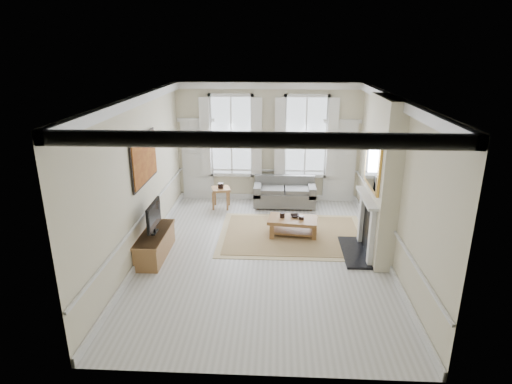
# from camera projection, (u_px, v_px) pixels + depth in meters

# --- Properties ---
(floor) EXTENTS (7.20, 7.20, 0.00)m
(floor) POSITION_uv_depth(u_px,v_px,m) (264.00, 255.00, 9.32)
(floor) COLOR #B7B5AD
(floor) RESTS_ON ground
(ceiling) EXTENTS (7.20, 7.20, 0.00)m
(ceiling) POSITION_uv_depth(u_px,v_px,m) (265.00, 97.00, 8.22)
(ceiling) COLOR white
(ceiling) RESTS_ON back_wall
(back_wall) EXTENTS (5.20, 0.00, 5.20)m
(back_wall) POSITION_uv_depth(u_px,v_px,m) (268.00, 143.00, 12.17)
(back_wall) COLOR beige
(back_wall) RESTS_ON floor
(left_wall) EXTENTS (0.00, 7.20, 7.20)m
(left_wall) POSITION_uv_depth(u_px,v_px,m) (140.00, 179.00, 8.90)
(left_wall) COLOR beige
(left_wall) RESTS_ON floor
(right_wall) EXTENTS (0.00, 7.20, 7.20)m
(right_wall) POSITION_uv_depth(u_px,v_px,m) (392.00, 183.00, 8.65)
(right_wall) COLOR beige
(right_wall) RESTS_ON floor
(window_left) EXTENTS (1.26, 0.20, 2.20)m
(window_left) POSITION_uv_depth(u_px,v_px,m) (231.00, 136.00, 12.11)
(window_left) COLOR #B2BCC6
(window_left) RESTS_ON back_wall
(window_right) EXTENTS (1.26, 0.20, 2.20)m
(window_right) POSITION_uv_depth(u_px,v_px,m) (306.00, 137.00, 12.01)
(window_right) COLOR #B2BCC6
(window_right) RESTS_ON back_wall
(door_left) EXTENTS (0.90, 0.08, 2.30)m
(door_left) POSITION_uv_depth(u_px,v_px,m) (198.00, 161.00, 12.41)
(door_left) COLOR silver
(door_left) RESTS_ON floor
(door_right) EXTENTS (0.90, 0.08, 2.30)m
(door_right) POSITION_uv_depth(u_px,v_px,m) (340.00, 163.00, 12.21)
(door_right) COLOR silver
(door_right) RESTS_ON floor
(painting) EXTENTS (0.05, 1.66, 1.06)m
(painting) POSITION_uv_depth(u_px,v_px,m) (144.00, 159.00, 9.07)
(painting) COLOR #AD661D
(painting) RESTS_ON left_wall
(chimney_breast) EXTENTS (0.35, 1.70, 3.38)m
(chimney_breast) POSITION_uv_depth(u_px,v_px,m) (381.00, 180.00, 8.84)
(chimney_breast) COLOR beige
(chimney_breast) RESTS_ON floor
(hearth) EXTENTS (0.55, 1.50, 0.05)m
(hearth) POSITION_uv_depth(u_px,v_px,m) (355.00, 252.00, 9.41)
(hearth) COLOR black
(hearth) RESTS_ON floor
(fireplace) EXTENTS (0.21, 1.45, 1.33)m
(fireplace) POSITION_uv_depth(u_px,v_px,m) (367.00, 223.00, 9.17)
(fireplace) COLOR silver
(fireplace) RESTS_ON floor
(mirror) EXTENTS (0.06, 1.26, 1.06)m
(mirror) POSITION_uv_depth(u_px,v_px,m) (372.00, 163.00, 8.74)
(mirror) COLOR gold
(mirror) RESTS_ON chimney_breast
(sofa) EXTENTS (1.72, 0.84, 0.83)m
(sofa) POSITION_uv_depth(u_px,v_px,m) (284.00, 194.00, 12.12)
(sofa) COLOR slate
(sofa) RESTS_ON floor
(side_table) EXTENTS (0.58, 0.58, 0.58)m
(side_table) POSITION_uv_depth(u_px,v_px,m) (221.00, 192.00, 11.91)
(side_table) COLOR brown
(side_table) RESTS_ON floor
(rug) EXTENTS (3.50, 2.60, 0.02)m
(rug) POSITION_uv_depth(u_px,v_px,m) (292.00, 235.00, 10.30)
(rug) COLOR tan
(rug) RESTS_ON floor
(coffee_table) EXTENTS (1.23, 0.81, 0.43)m
(coffee_table) POSITION_uv_depth(u_px,v_px,m) (293.00, 222.00, 10.19)
(coffee_table) COLOR brown
(coffee_table) RESTS_ON rug
(ceramic_pot_a) EXTENTS (0.12, 0.12, 0.12)m
(ceramic_pot_a) POSITION_uv_depth(u_px,v_px,m) (282.00, 215.00, 10.21)
(ceramic_pot_a) COLOR black
(ceramic_pot_a) RESTS_ON coffee_table
(ceramic_pot_b) EXTENTS (0.12, 0.12, 0.09)m
(ceramic_pot_b) POSITION_uv_depth(u_px,v_px,m) (301.00, 218.00, 10.10)
(ceramic_pot_b) COLOR black
(ceramic_pot_b) RESTS_ON coffee_table
(bowl) EXTENTS (0.24, 0.24, 0.05)m
(bowl) POSITION_uv_depth(u_px,v_px,m) (295.00, 216.00, 10.25)
(bowl) COLOR black
(bowl) RESTS_ON coffee_table
(tv_stand) EXTENTS (0.49, 1.53, 0.55)m
(tv_stand) POSITION_uv_depth(u_px,v_px,m) (155.00, 244.00, 9.20)
(tv_stand) COLOR brown
(tv_stand) RESTS_ON floor
(tv) EXTENTS (0.08, 0.90, 0.68)m
(tv) POSITION_uv_depth(u_px,v_px,m) (154.00, 216.00, 8.99)
(tv) COLOR black
(tv) RESTS_ON tv_stand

